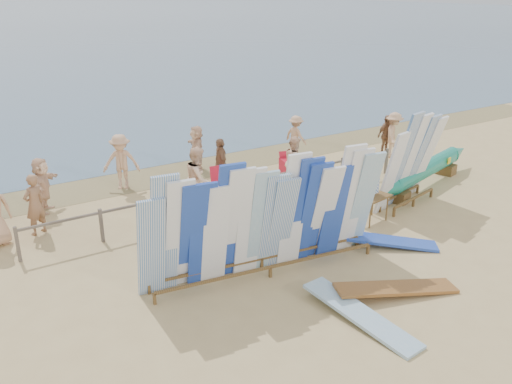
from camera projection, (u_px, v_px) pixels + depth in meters
ground at (298, 248)px, 13.53m from camera, size 160.00×160.00×0.00m
wet_sand_strip at (177, 170)px, 19.20m from camera, size 40.00×2.60×0.01m
fence at (237, 189)px, 15.67m from camera, size 12.08×0.08×0.90m
main_surfboard_rack at (267, 221)px, 11.93m from camera, size 5.75×1.48×2.87m
side_surfboard_rack at (410, 162)px, 15.76m from camera, size 2.63×1.27×2.93m
outrigger_canoe at (425, 170)px, 17.43m from camera, size 6.24×2.27×0.90m
vendor_table at (372, 208)px, 14.91m from camera, size 1.03×0.81×1.24m
flat_board_c at (396, 294)px, 11.51m from camera, size 2.73×1.42×0.32m
flat_board_d at (382, 246)px, 13.65m from camera, size 2.48×2.08×0.33m
flat_board_a at (360, 321)px, 10.62m from camera, size 0.83×2.74×0.28m
beach_chair_left at (243, 188)px, 16.88m from camera, size 0.53×0.55×0.78m
beach_chair_right at (222, 188)px, 16.73m from camera, size 0.68×0.70×0.94m
stroller at (288, 170)px, 18.06m from camera, size 0.64×0.79×0.96m
beachgoer_4 at (221, 164)px, 17.16m from camera, size 0.65×1.06×1.68m
beachgoer_1 at (35, 204)px, 14.05m from camera, size 0.69×0.57×1.65m
beachgoer_10 at (386, 135)px, 20.75m from camera, size 0.94×0.48×1.54m
beachgoer_2 at (198, 179)px, 15.56m from camera, size 0.89×1.00×1.88m
beachgoer_extra_0 at (393, 135)px, 20.38m from camera, size 1.12×1.10×1.73m
beachgoer_5 at (197, 148)px, 19.06m from camera, size 0.91×1.54×1.58m
beachgoer_11 at (43, 185)px, 15.45m from camera, size 1.17×1.55×1.63m
beachgoer_9 at (296, 135)px, 20.70m from camera, size 0.59×1.05×1.53m
beachgoer_3 at (121, 162)px, 17.19m from camera, size 1.25×0.96×1.79m
beachgoer_8 at (295, 162)px, 17.31m from camera, size 0.76×0.91×1.69m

